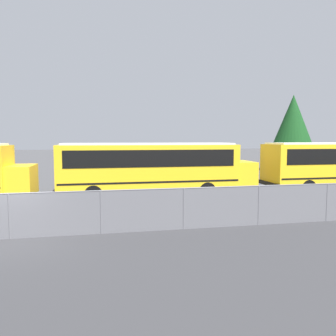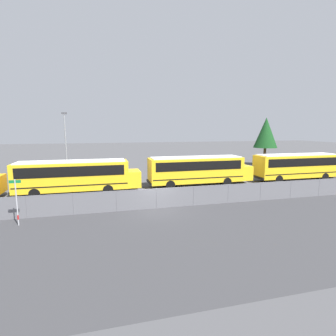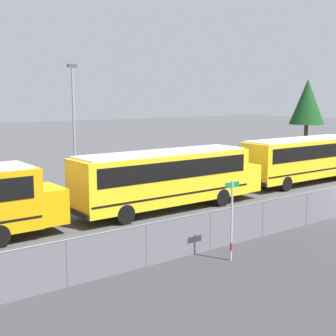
{
  "view_description": "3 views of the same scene",
  "coord_description": "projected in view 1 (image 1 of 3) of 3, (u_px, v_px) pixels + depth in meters",
  "views": [
    {
      "loc": [
        3.16,
        -11.97,
        3.46
      ],
      "look_at": [
        7.16,
        7.69,
        1.68
      ],
      "focal_mm": 35.0,
      "sensor_mm": 36.0,
      "label": 1
    },
    {
      "loc": [
        -4.09,
        -19.66,
        6.26
      ],
      "look_at": [
        2.44,
        5.9,
        2.29
      ],
      "focal_mm": 28.0,
      "sensor_mm": 36.0,
      "label": 2
    },
    {
      "loc": [
        -21.59,
        -13.5,
        6.12
      ],
      "look_at": [
        -5.71,
        7.62,
        2.1
      ],
      "focal_mm": 50.0,
      "sensor_mm": 36.0,
      "label": 3
    }
  ],
  "objects": [
    {
      "name": "tree_1",
      "position": [
        293.0,
        119.0,
        34.79
      ],
      "size": [
        3.93,
        3.93,
        8.14
      ],
      "color": "#51381E",
      "rests_on": "ground_plane"
    },
    {
      "name": "school_bus_3",
      "position": [
        153.0,
        165.0,
        19.32
      ],
      "size": [
        11.7,
        2.59,
        3.23
      ],
      "color": "yellow",
      "rests_on": "ground_plane"
    },
    {
      "name": "fence",
      "position": [
        9.0,
        216.0,
        11.28
      ],
      "size": [
        86.99,
        0.07,
        1.62
      ],
      "color": "#9EA0A5",
      "rests_on": "ground_plane"
    },
    {
      "name": "ground_plane",
      "position": [
        10.0,
        239.0,
        11.36
      ],
      "size": [
        200.0,
        200.0,
        0.0
      ],
      "primitive_type": "plane",
      "color": "#424244"
    }
  ]
}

